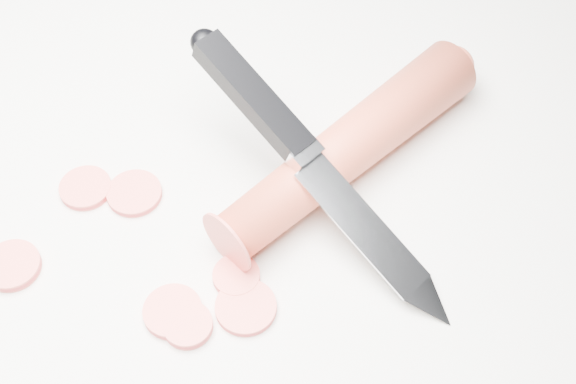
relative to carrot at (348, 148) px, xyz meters
The scene contains 10 objects.
ground 0.10m from the carrot, 134.60° to the right, with size 2.40×2.40×0.00m, color silver.
carrot is the anchor object (origin of this frame).
carrot_slice_0 0.24m from the carrot, 130.74° to the right, with size 0.04×0.04×0.01m, color #EB5549.
carrot_slice_1 0.16m from the carrot, 100.88° to the right, with size 0.03×0.03×0.01m, color #EB5549.
carrot_slice_2 0.15m from the carrot, 141.90° to the right, with size 0.04×0.04×0.01m, color #EB5549.
carrot_slice_3 0.16m from the carrot, 105.77° to the right, with size 0.04×0.04×0.01m, color #EB5549.
carrot_slice_4 0.13m from the carrot, 92.45° to the right, with size 0.04×0.04×0.01m, color #EB5549.
carrot_slice_5 0.18m from the carrot, 144.99° to the right, with size 0.04×0.04×0.01m, color #EB5549.
carrot_slice_6 0.12m from the carrot, 100.99° to the right, with size 0.03×0.03×0.01m, color #EB5549.
kitchen_knife 0.05m from the carrot, 92.02° to the right, with size 0.24×0.10×0.09m, color silver, non-canonical shape.
Camera 1 is at (0.20, -0.25, 0.45)m, focal length 50.00 mm.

